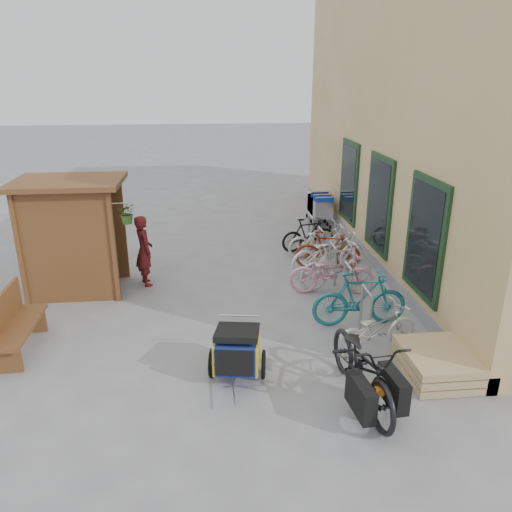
{
  "coord_description": "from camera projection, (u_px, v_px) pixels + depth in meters",
  "views": [
    {
      "loc": [
        -0.43,
        -7.7,
        4.4
      ],
      "look_at": [
        0.5,
        1.5,
        1.0
      ],
      "focal_mm": 35.0,
      "sensor_mm": 36.0,
      "label": 1
    }
  ],
  "objects": [
    {
      "name": "child_trailer",
      "position": [
        237.0,
        349.0,
        7.55
      ],
      "size": [
        0.92,
        1.48,
        0.85
      ],
      "rotation": [
        0.0,
        0.0,
        -0.16
      ],
      "color": "navy",
      "rests_on": "ground"
    },
    {
      "name": "bike_rack",
      "position": [
        333.0,
        260.0,
        11.03
      ],
      "size": [
        0.05,
        5.35,
        0.86
      ],
      "color": "#A5A8AD",
      "rests_on": "ground"
    },
    {
      "name": "bike_5",
      "position": [
        328.0,
        250.0,
        11.79
      ],
      "size": [
        1.61,
        0.72,
        0.93
      ],
      "primitive_type": "imported",
      "rotation": [
        0.0,
        0.0,
        1.39
      ],
      "color": "maroon",
      "rests_on": "ground"
    },
    {
      "name": "person_kiosk",
      "position": [
        144.0,
        251.0,
        10.8
      ],
      "size": [
        0.56,
        0.67,
        1.57
      ],
      "primitive_type": "imported",
      "rotation": [
        0.0,
        0.0,
        1.94
      ],
      "color": "maroon",
      "rests_on": "ground"
    },
    {
      "name": "pallet_stack",
      "position": [
        437.0,
        363.0,
        7.65
      ],
      "size": [
        1.0,
        1.2,
        0.4
      ],
      "color": "tan",
      "rests_on": "ground"
    },
    {
      "name": "ground",
      "position": [
        236.0,
        340.0,
        8.75
      ],
      "size": [
        80.0,
        80.0,
        0.0
      ],
      "primitive_type": "plane",
      "color": "gray"
    },
    {
      "name": "bike_4",
      "position": [
        328.0,
        252.0,
        11.52
      ],
      "size": [
        2.02,
        1.19,
        1.0
      ],
      "primitive_type": "imported",
      "rotation": [
        0.0,
        0.0,
        1.86
      ],
      "color": "silver",
      "rests_on": "ground"
    },
    {
      "name": "building",
      "position": [
        484.0,
        112.0,
        12.36
      ],
      "size": [
        6.07,
        13.0,
        7.0
      ],
      "color": "tan",
      "rests_on": "ground"
    },
    {
      "name": "bike_6",
      "position": [
        319.0,
        240.0,
        12.62
      ],
      "size": [
        1.74,
        0.84,
        0.88
      ],
      "primitive_type": "imported",
      "rotation": [
        0.0,
        0.0,
        1.73
      ],
      "color": "silver",
      "rests_on": "ground"
    },
    {
      "name": "bike_0",
      "position": [
        376.0,
        329.0,
        8.28
      ],
      "size": [
        1.66,
        1.0,
        0.82
      ],
      "primitive_type": "imported",
      "rotation": [
        0.0,
        0.0,
        1.88
      ],
      "color": "silver",
      "rests_on": "ground"
    },
    {
      "name": "shopping_carts",
      "position": [
        319.0,
        204.0,
        15.35
      ],
      "size": [
        0.57,
        1.58,
        1.02
      ],
      "color": "silver",
      "rests_on": "ground"
    },
    {
      "name": "bench",
      "position": [
        13.0,
        323.0,
        8.22
      ],
      "size": [
        0.5,
        1.63,
        1.03
      ],
      "rotation": [
        0.0,
        0.0,
        0.01
      ],
      "color": "brown",
      "rests_on": "ground"
    },
    {
      "name": "cargo_bike",
      "position": [
        364.0,
        366.0,
        6.96
      ],
      "size": [
        0.95,
        2.19,
        1.12
      ],
      "rotation": [
        0.0,
        0.0,
        0.1
      ],
      "color": "black",
      "rests_on": "ground"
    },
    {
      "name": "bike_1",
      "position": [
        360.0,
        299.0,
        9.1
      ],
      "size": [
        1.76,
        0.5,
        1.06
      ],
      "primitive_type": "imported",
      "rotation": [
        0.0,
        0.0,
        1.57
      ],
      "color": "#1D6E76",
      "rests_on": "ground"
    },
    {
      "name": "bike_2",
      "position": [
        332.0,
        273.0,
        10.45
      ],
      "size": [
        1.84,
        0.85,
        0.93
      ],
      "primitive_type": "imported",
      "rotation": [
        0.0,
        0.0,
        1.44
      ],
      "color": "pink",
      "rests_on": "ground"
    },
    {
      "name": "bike_7",
      "position": [
        308.0,
        235.0,
        13.0
      ],
      "size": [
        1.53,
        0.72,
        0.89
      ],
      "primitive_type": "imported",
      "rotation": [
        0.0,
        0.0,
        1.79
      ],
      "color": "black",
      "rests_on": "ground"
    },
    {
      "name": "kiosk",
      "position": [
        68.0,
        221.0,
        10.22
      ],
      "size": [
        2.49,
        1.65,
        2.4
      ],
      "color": "brown",
      "rests_on": "ground"
    },
    {
      "name": "bike_3",
      "position": [
        337.0,
        266.0,
        10.68
      ],
      "size": [
        1.81,
        0.88,
        1.05
      ],
      "primitive_type": "imported",
      "rotation": [
        0.0,
        0.0,
        1.8
      ],
      "color": "silver",
      "rests_on": "ground"
    }
  ]
}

